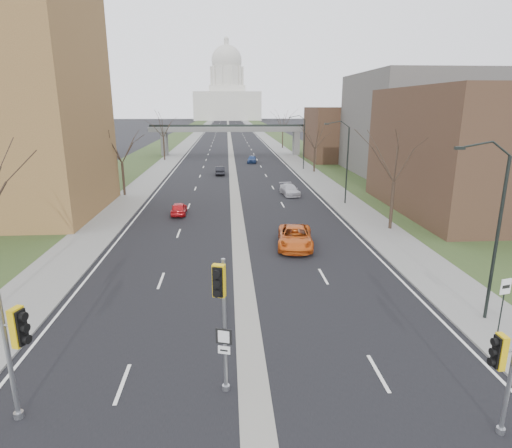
{
  "coord_description": "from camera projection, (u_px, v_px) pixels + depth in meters",
  "views": [
    {
      "loc": [
        -0.84,
        -12.43,
        10.28
      ],
      "look_at": [
        0.62,
        9.35,
        4.23
      ],
      "focal_mm": 30.0,
      "sensor_mm": 36.0,
      "label": 1
    }
  ],
  "objects": [
    {
      "name": "ground",
      "position": [
        256.0,
        414.0,
        14.75
      ],
      "size": [
        700.0,
        700.0,
        0.0
      ],
      "primitive_type": "plane",
      "color": "black",
      "rests_on": "ground"
    },
    {
      "name": "road_surface",
      "position": [
        229.0,
        134.0,
        158.97
      ],
      "size": [
        20.0,
        600.0,
        0.01
      ],
      "primitive_type": "cube",
      "color": "black",
      "rests_on": "ground"
    },
    {
      "name": "median_strip",
      "position": [
        229.0,
        134.0,
        158.97
      ],
      "size": [
        1.2,
        600.0,
        0.02
      ],
      "primitive_type": "cube",
      "color": "gray",
      "rests_on": "ground"
    },
    {
      "name": "sidewalk_right",
      "position": [
        261.0,
        134.0,
        159.73
      ],
      "size": [
        4.0,
        600.0,
        0.12
      ],
      "primitive_type": "cube",
      "color": "gray",
      "rests_on": "ground"
    },
    {
      "name": "sidewalk_left",
      "position": [
        197.0,
        134.0,
        158.18
      ],
      "size": [
        4.0,
        600.0,
        0.12
      ],
      "primitive_type": "cube",
      "color": "gray",
      "rests_on": "ground"
    },
    {
      "name": "grass_verge_right",
      "position": [
        277.0,
        134.0,
        160.12
      ],
      "size": [
        8.0,
        600.0,
        0.1
      ],
      "primitive_type": "cube",
      "color": "#2D3F1D",
      "rests_on": "ground"
    },
    {
      "name": "grass_verge_left",
      "position": [
        180.0,
        134.0,
        157.8
      ],
      "size": [
        8.0,
        600.0,
        0.1
      ],
      "primitive_type": "cube",
      "color": "#2D3F1D",
      "rests_on": "ground"
    },
    {
      "name": "commercial_block_near",
      "position": [
        482.0,
        151.0,
        41.62
      ],
      "size": [
        16.0,
        20.0,
        12.0
      ],
      "primitive_type": "cube",
      "color": "#4C3623",
      "rests_on": "ground"
    },
    {
      "name": "commercial_block_mid",
      "position": [
        418.0,
        125.0,
        64.55
      ],
      "size": [
        18.0,
        22.0,
        15.0
      ],
      "primitive_type": "cube",
      "color": "#5E5B56",
      "rests_on": "ground"
    },
    {
      "name": "commercial_block_far",
      "position": [
        346.0,
        134.0,
        82.14
      ],
      "size": [
        14.0,
        14.0,
        10.0
      ],
      "primitive_type": "cube",
      "color": "#4C3623",
      "rests_on": "ground"
    },
    {
      "name": "pedestrian_bridge",
      "position": [
        231.0,
        132.0,
        90.38
      ],
      "size": [
        34.0,
        3.0,
        6.45
      ],
      "color": "slate",
      "rests_on": "ground"
    },
    {
      "name": "capitol",
      "position": [
        227.0,
        94.0,
        317.46
      ],
      "size": [
        48.0,
        42.0,
        55.75
      ],
      "color": "silver",
      "rests_on": "ground"
    },
    {
      "name": "streetlight_near",
      "position": [
        489.0,
        182.0,
        19.37
      ],
      "size": [
        2.61,
        0.2,
        8.7
      ],
      "color": "black",
      "rests_on": "sidewalk_right"
    },
    {
      "name": "streetlight_mid",
      "position": [
        341.0,
        139.0,
        44.37
      ],
      "size": [
        2.61,
        0.2,
        8.7
      ],
      "color": "black",
      "rests_on": "sidewalk_right"
    },
    {
      "name": "streetlight_far",
      "position": [
        300.0,
        127.0,
        69.37
      ],
      "size": [
        2.61,
        0.2,
        8.7
      ],
      "color": "black",
      "rests_on": "sidewalk_right"
    },
    {
      "name": "tree_left_b",
      "position": [
        120.0,
        142.0,
        48.79
      ],
      "size": [
        6.75,
        6.75,
        8.81
      ],
      "color": "#382B21",
      "rests_on": "sidewalk_left"
    },
    {
      "name": "tree_left_c",
      "position": [
        163.0,
        123.0,
        81.26
      ],
      "size": [
        7.65,
        7.65,
        9.99
      ],
      "color": "#382B21",
      "rests_on": "sidewalk_left"
    },
    {
      "name": "tree_right_a",
      "position": [
        396.0,
        152.0,
        34.97
      ],
      "size": [
        7.2,
        7.2,
        9.4
      ],
      "color": "#382B21",
      "rests_on": "sidewalk_right"
    },
    {
      "name": "tree_right_b",
      "position": [
        315.0,
        135.0,
        66.92
      ],
      "size": [
        6.3,
        6.3,
        8.22
      ],
      "color": "#382B21",
      "rests_on": "sidewalk_right"
    },
    {
      "name": "tree_right_c",
      "position": [
        283.0,
        119.0,
        105.05
      ],
      "size": [
        7.65,
        7.65,
        9.99
      ],
      "color": "#382B21",
      "rests_on": "sidewalk_right"
    },
    {
      "name": "signal_pole_left",
      "position": [
        1.0,
        319.0,
        13.3
      ],
      "size": [
        1.31,
        0.99,
        5.92
      ],
      "rotation": [
        0.0,
        0.0,
        -0.32
      ],
      "color": "gray",
      "rests_on": "ground"
    },
    {
      "name": "signal_pole_median",
      "position": [
        222.0,
        305.0,
        14.78
      ],
      "size": [
        0.7,
        0.87,
        5.22
      ],
      "rotation": [
        0.0,
        0.0,
        -0.3
      ],
      "color": "gray",
      "rests_on": "ground"
    },
    {
      "name": "speed_limit_sign",
      "position": [
        504.0,
        296.0,
        19.33
      ],
      "size": [
        0.57,
        0.17,
        2.7
      ],
      "rotation": [
        0.0,
        0.0,
        0.24
      ],
      "color": "black",
      "rests_on": "sidewalk_right"
    },
    {
      "name": "car_left_near",
      "position": [
        179.0,
        208.0,
        41.67
      ],
      "size": [
        1.52,
        3.62,
        1.22
      ],
      "primitive_type": "imported",
      "rotation": [
        0.0,
        0.0,
        3.16
      ],
      "color": "red",
      "rests_on": "ground"
    },
    {
      "name": "car_left_far",
      "position": [
        220.0,
        170.0,
        65.88
      ],
      "size": [
        1.52,
        4.02,
        1.31
      ],
      "primitive_type": "imported",
      "rotation": [
        0.0,
        0.0,
        3.18
      ],
      "color": "black",
      "rests_on": "ground"
    },
    {
      "name": "car_right_near",
      "position": [
        295.0,
        237.0,
        32.09
      ],
      "size": [
        3.21,
        5.77,
        1.52
      ],
      "primitive_type": "imported",
      "rotation": [
        0.0,
        0.0,
        -0.13
      ],
      "color": "#CB5415",
      "rests_on": "ground"
    },
    {
      "name": "car_right_mid",
      "position": [
        289.0,
        190.0,
        50.83
      ],
      "size": [
        2.32,
        4.55,
        1.26
      ],
      "primitive_type": "imported",
      "rotation": [
        0.0,
        0.0,
        0.13
      ],
      "color": "#B0AFB7",
      "rests_on": "ground"
    },
    {
      "name": "car_right_far",
      "position": [
        252.0,
        159.0,
        79.42
      ],
      "size": [
        2.08,
        4.23,
        1.39
      ],
      "primitive_type": "imported",
      "rotation": [
        0.0,
        0.0,
        -0.11
      ],
      "color": "navy",
      "rests_on": "ground"
    }
  ]
}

